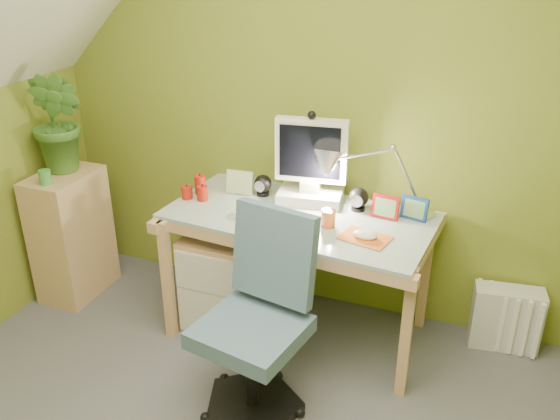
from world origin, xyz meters
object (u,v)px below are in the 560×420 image
(potted_plant, at_px, (59,122))
(side_ledge, at_px, (72,235))
(radiator, at_px, (506,318))
(task_chair, at_px, (251,330))
(desk_lamp, at_px, (397,164))
(desk, at_px, (298,275))
(monitor, at_px, (311,159))

(potted_plant, bearing_deg, side_ledge, -90.00)
(radiator, bearing_deg, side_ledge, -179.21)
(side_ledge, distance_m, task_chair, 1.53)
(desk_lamp, bearing_deg, desk, -145.67)
(desk_lamp, xyz_separation_m, task_chair, (-0.44, -0.84, -0.55))
(desk, height_order, desk_lamp, desk_lamp)
(desk, bearing_deg, task_chair, -84.40)
(desk_lamp, xyz_separation_m, potted_plant, (-1.87, -0.23, 0.08))
(desk, relative_size, monitor, 2.83)
(potted_plant, distance_m, radiator, 2.68)
(monitor, xyz_separation_m, radiator, (1.09, 0.09, -0.79))
(desk, xyz_separation_m, monitor, (-0.00, 0.18, 0.60))
(desk_lamp, height_order, radiator, desk_lamp)
(monitor, bearing_deg, task_chair, -97.50)
(desk, xyz_separation_m, side_ledge, (-1.42, -0.10, 0.03))
(monitor, xyz_separation_m, side_ledge, (-1.42, -0.28, -0.58))
(task_chair, bearing_deg, monitor, 101.02)
(potted_plant, bearing_deg, desk, 2.11)
(desk_lamp, distance_m, potted_plant, 1.88)
(potted_plant, bearing_deg, radiator, 7.33)
(desk_lamp, bearing_deg, radiator, 20.57)
(desk, height_order, radiator, desk)
(desk_lamp, relative_size, radiator, 1.54)
(desk, distance_m, side_ledge, 1.42)
(monitor, relative_size, side_ledge, 0.61)
(task_chair, bearing_deg, desk, 101.13)
(desk_lamp, relative_size, side_ledge, 0.70)
(side_ledge, bearing_deg, potted_plant, 90.00)
(monitor, bearing_deg, desk_lamp, -7.89)
(desk_lamp, distance_m, task_chair, 1.09)
(side_ledge, bearing_deg, desk, 4.12)
(radiator, bearing_deg, potted_plant, 179.67)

